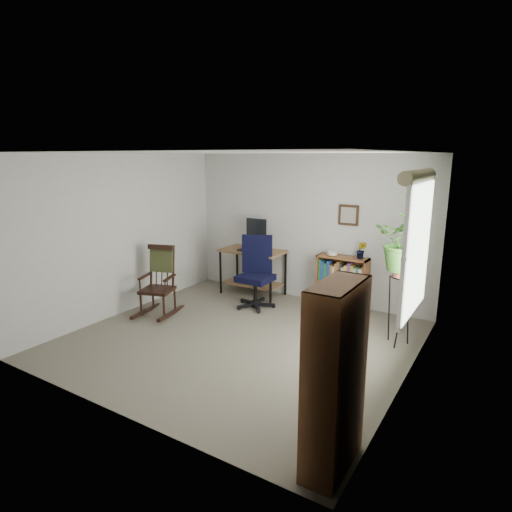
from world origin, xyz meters
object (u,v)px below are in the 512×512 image
Objects in this scene: office_chair at (255,272)px; desk at (253,272)px; rocking_chair at (157,281)px; low_bookshelf at (342,283)px; tall_bookshelf at (335,379)px.

desk is at bearing 101.42° from office_chair.
rocking_chair reaches higher than desk.
office_chair is 1.37× the size of low_bookshelf.
tall_bookshelf is at bearing -49.74° from desk.
low_bookshelf is (1.58, 0.12, 0.03)m from desk.
office_chair reaches higher than rocking_chair.
desk is at bearing 48.09° from rocking_chair.
tall_bookshelf is (2.40, -2.75, 0.17)m from office_chair.
tall_bookshelf is at bearing -44.16° from rocking_chair.
desk is at bearing -175.64° from low_bookshelf.
low_bookshelf is (1.19, 0.66, -0.15)m from office_chair.
low_bookshelf is at bearing 18.80° from rocking_chair.
office_chair is at bearing 131.13° from tall_bookshelf.
office_chair is at bearing 25.85° from rocking_chair.
desk is 4.33m from tall_bookshelf.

